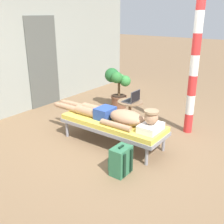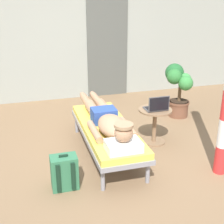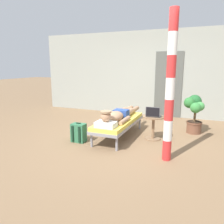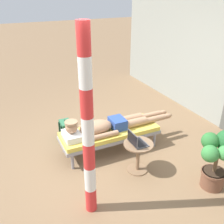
{
  "view_description": "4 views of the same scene",
  "coord_description": "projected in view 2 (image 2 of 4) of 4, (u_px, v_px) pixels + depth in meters",
  "views": [
    {
      "loc": [
        -3.49,
        -2.31,
        2.11
      ],
      "look_at": [
        -0.25,
        0.09,
        0.62
      ],
      "focal_mm": 43.43,
      "sensor_mm": 36.0,
      "label": 1
    },
    {
      "loc": [
        -1.17,
        -3.66,
        2.17
      ],
      "look_at": [
        -0.1,
        0.02,
        0.67
      ],
      "focal_mm": 51.6,
      "sensor_mm": 36.0,
      "label": 2
    },
    {
      "loc": [
        1.59,
        -4.38,
        1.63
      ],
      "look_at": [
        -0.28,
        0.12,
        0.58
      ],
      "focal_mm": 35.17,
      "sensor_mm": 36.0,
      "label": 3
    },
    {
      "loc": [
        3.62,
        -1.56,
        2.79
      ],
      "look_at": [
        -0.29,
        0.28,
        0.68
      ],
      "focal_mm": 41.72,
      "sensor_mm": 36.0,
      "label": 4
    }
  ],
  "objects": [
    {
      "name": "person_reclining",
      "position": [
        108.0,
        120.0,
        4.25
      ],
      "size": [
        0.53,
        2.17,
        0.33
      ],
      "color": "white",
      "rests_on": "lounge_chair"
    },
    {
      "name": "house_wall_back",
      "position": [
        71.0,
        31.0,
        6.32
      ],
      "size": [
        7.6,
        0.2,
        2.7
      ],
      "primitive_type": "cube",
      "color": "#999E93",
      "rests_on": "ground"
    },
    {
      "name": "laptop",
      "position": [
        157.0,
        107.0,
        4.55
      ],
      "size": [
        0.31,
        0.24,
        0.23
      ],
      "color": "#4C4C51",
      "rests_on": "side_table"
    },
    {
      "name": "lounge_chair",
      "position": [
        107.0,
        131.0,
        4.35
      ],
      "size": [
        0.64,
        1.83,
        0.42
      ],
      "color": "gray",
      "rests_on": "ground"
    },
    {
      "name": "backpack",
      "position": [
        64.0,
        172.0,
        3.66
      ],
      "size": [
        0.3,
        0.26,
        0.42
      ],
      "color": "#33724C",
      "rests_on": "ground"
    },
    {
      "name": "house_door_panel",
      "position": [
        107.0,
        47.0,
        6.52
      ],
      "size": [
        0.84,
        0.03,
        2.04
      ],
      "primitive_type": "cube",
      "color": "#545651",
      "rests_on": "ground"
    },
    {
      "name": "ground_plane",
      "position": [
        119.0,
        158.0,
        4.36
      ],
      "size": [
        40.0,
        40.0,
        0.0
      ],
      "primitive_type": "plane",
      "color": "#846647"
    },
    {
      "name": "potted_plant",
      "position": [
        178.0,
        87.0,
        5.6
      ],
      "size": [
        0.48,
        0.63,
        0.91
      ],
      "color": "brown",
      "rests_on": "ground"
    },
    {
      "name": "side_table",
      "position": [
        155.0,
        120.0,
        4.68
      ],
      "size": [
        0.48,
        0.48,
        0.52
      ],
      "color": "#8C6B4C",
      "rests_on": "ground"
    }
  ]
}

